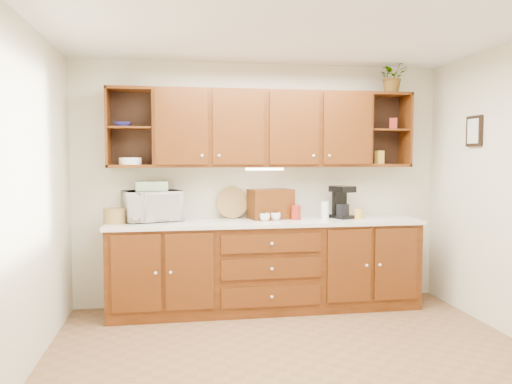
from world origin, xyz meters
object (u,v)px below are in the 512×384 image
object	(u,v)px
microwave	(152,206)
bread_box	(271,204)
potted_plant	(393,77)
coffee_maker	(342,203)

from	to	relation	value
microwave	bread_box	distance (m)	1.24
microwave	potted_plant	world-z (taller)	potted_plant
coffee_maker	potted_plant	bearing A→B (deg)	-17.64
microwave	coffee_maker	xyz separation A→B (m)	(2.00, -0.07, 0.01)
microwave	coffee_maker	world-z (taller)	coffee_maker
potted_plant	coffee_maker	bearing A→B (deg)	-175.99
coffee_maker	potted_plant	world-z (taller)	potted_plant
microwave	bread_box	bearing A→B (deg)	-17.43
microwave	coffee_maker	size ratio (longest dim) A/B	1.63
coffee_maker	potted_plant	distance (m)	1.47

